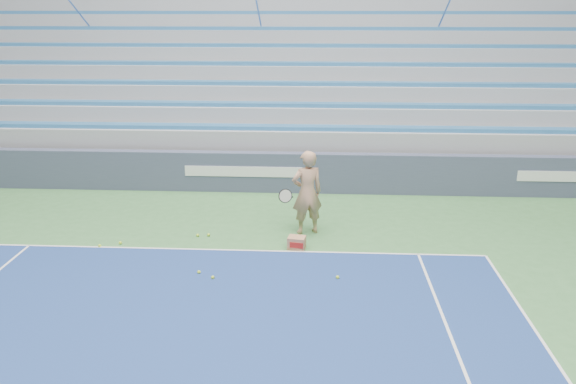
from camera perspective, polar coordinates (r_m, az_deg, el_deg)
name	(u,v)px	position (r m, az deg, el deg)	size (l,w,h in m)	color
sponsor_barrier	(244,172)	(15.43, -4.47, 2.06)	(30.00, 0.32, 1.10)	#3E465F
bleachers	(263,79)	(20.65, -2.53, 11.37)	(31.00, 9.15, 7.30)	#96999F
tennis_player	(307,193)	(12.38, 1.94, -0.06)	(1.01, 0.95, 1.91)	tan
ball_box	(297,243)	(11.85, 0.88, -5.18)	(0.40, 0.34, 0.27)	#AA7652
tennis_ball_0	(198,235)	(12.64, -9.16, -4.36)	(0.07, 0.07, 0.07)	#C4E62F
tennis_ball_1	(100,246)	(12.61, -18.59, -5.20)	(0.07, 0.07, 0.07)	#C4E62F
tennis_ball_2	(338,277)	(10.68, 5.05, -8.62)	(0.07, 0.07, 0.07)	#C4E62F
tennis_ball_3	(199,272)	(10.96, -9.04, -8.04)	(0.07, 0.07, 0.07)	#C4E62F
tennis_ball_4	(208,235)	(12.63, -8.08, -4.33)	(0.07, 0.07, 0.07)	#C4E62F
tennis_ball_5	(120,243)	(12.63, -16.66, -4.96)	(0.07, 0.07, 0.07)	#C4E62F
tennis_ball_6	(213,277)	(10.73, -7.64, -8.60)	(0.07, 0.07, 0.07)	#C4E62F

